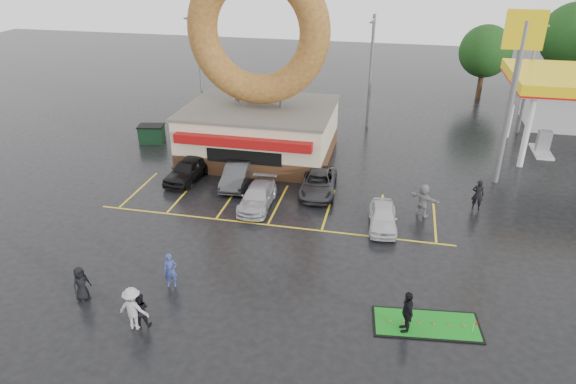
% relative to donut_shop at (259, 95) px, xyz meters
% --- Properties ---
extents(ground, '(120.00, 120.00, 0.00)m').
position_rel_donut_shop_xyz_m(ground, '(3.00, -12.97, -4.46)').
color(ground, black).
rests_on(ground, ground).
extents(donut_shop, '(10.20, 8.70, 13.50)m').
position_rel_donut_shop_xyz_m(donut_shop, '(0.00, 0.00, 0.00)').
color(donut_shop, '#472B19').
rests_on(donut_shop, ground).
extents(shell_sign, '(2.20, 0.36, 10.60)m').
position_rel_donut_shop_xyz_m(shell_sign, '(16.00, -0.97, 2.91)').
color(shell_sign, slate).
rests_on(shell_sign, ground).
extents(streetlight_left, '(0.40, 2.21, 9.00)m').
position_rel_donut_shop_xyz_m(streetlight_left, '(-7.00, 6.95, 0.32)').
color(streetlight_left, slate).
rests_on(streetlight_left, ground).
extents(streetlight_mid, '(0.40, 2.21, 9.00)m').
position_rel_donut_shop_xyz_m(streetlight_mid, '(7.00, 7.95, 0.32)').
color(streetlight_mid, slate).
rests_on(streetlight_mid, ground).
extents(streetlight_right, '(0.40, 2.21, 9.00)m').
position_rel_donut_shop_xyz_m(streetlight_right, '(19.00, 8.95, 0.32)').
color(streetlight_right, slate).
rests_on(streetlight_right, ground).
extents(tree_far_c, '(6.30, 6.30, 9.00)m').
position_rel_donut_shop_xyz_m(tree_far_c, '(25.00, 21.03, 1.37)').
color(tree_far_c, '#332114').
rests_on(tree_far_c, ground).
extents(tree_far_d, '(4.90, 4.90, 7.00)m').
position_rel_donut_shop_xyz_m(tree_far_d, '(17.00, 19.03, 0.07)').
color(tree_far_d, '#332114').
rests_on(tree_far_d, ground).
extents(car_black, '(2.22, 4.41, 1.44)m').
position_rel_donut_shop_xyz_m(car_black, '(-3.51, -5.00, -3.74)').
color(car_black, black).
rests_on(car_black, ground).
extents(car_dgrey, '(1.76, 4.24, 1.36)m').
position_rel_donut_shop_xyz_m(car_dgrey, '(-0.20, -4.97, -3.78)').
color(car_dgrey, '#323235').
rests_on(car_dgrey, ground).
extents(car_silver, '(1.82, 4.26, 1.22)m').
position_rel_donut_shop_xyz_m(car_silver, '(1.88, -7.55, -3.85)').
color(car_silver, '#A9A9AE').
rests_on(car_silver, ground).
extents(car_grey, '(2.40, 4.67, 1.26)m').
position_rel_donut_shop_xyz_m(car_grey, '(5.04, -4.97, -3.83)').
color(car_grey, '#2D2D2F').
rests_on(car_grey, ground).
extents(car_white, '(1.75, 3.76, 1.24)m').
position_rel_donut_shop_xyz_m(car_white, '(9.15, -8.43, -3.84)').
color(car_white, silver).
rests_on(car_white, ground).
extents(person_blue, '(0.71, 0.57, 1.68)m').
position_rel_donut_shop_xyz_m(person_blue, '(0.15, -15.85, -3.63)').
color(person_blue, navy).
rests_on(person_blue, ground).
extents(person_blackjkt, '(0.89, 0.78, 1.52)m').
position_rel_donut_shop_xyz_m(person_blackjkt, '(0.05, -18.56, -3.70)').
color(person_blackjkt, black).
rests_on(person_blackjkt, ground).
extents(person_hoodie, '(1.25, 0.74, 1.92)m').
position_rel_donut_shop_xyz_m(person_hoodie, '(-0.13, -18.75, -3.51)').
color(person_hoodie, '#98989B').
rests_on(person_hoodie, ground).
extents(person_bystander, '(0.77, 0.93, 1.62)m').
position_rel_donut_shop_xyz_m(person_bystander, '(-3.22, -17.55, -3.65)').
color(person_bystander, black).
rests_on(person_bystander, ground).
extents(person_cameraman, '(0.67, 1.17, 1.88)m').
position_rel_donut_shop_xyz_m(person_cameraman, '(10.51, -16.59, -3.52)').
color(person_cameraman, black).
rests_on(person_cameraman, ground).
extents(person_walker_near, '(1.84, 1.39, 1.94)m').
position_rel_donut_shop_xyz_m(person_walker_near, '(11.29, -6.63, -3.50)').
color(person_walker_near, gray).
rests_on(person_walker_near, ground).
extents(person_walker_far, '(0.71, 0.50, 1.83)m').
position_rel_donut_shop_xyz_m(person_walker_far, '(14.36, -5.13, -3.55)').
color(person_walker_far, black).
rests_on(person_walker_far, ground).
extents(dumpster, '(1.99, 1.51, 1.30)m').
position_rel_donut_shop_xyz_m(dumpster, '(-8.85, 0.82, -3.81)').
color(dumpster, '#184023').
rests_on(dumpster, ground).
extents(putting_green, '(4.51, 2.34, 0.54)m').
position_rel_donut_shop_xyz_m(putting_green, '(11.36, -16.06, -4.43)').
color(putting_green, black).
rests_on(putting_green, ground).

